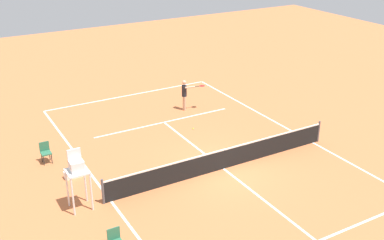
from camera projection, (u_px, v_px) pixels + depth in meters
ground_plane at (223, 169)px, 20.76m from camera, size 60.00×60.00×0.00m
court_lines at (223, 169)px, 20.76m from camera, size 10.50×21.22×0.01m
tennis_net at (224, 159)px, 20.57m from camera, size 11.10×0.10×1.07m
player_serving at (185, 92)px, 26.61m from camera, size 1.26×0.77×1.76m
tennis_ball at (193, 129)px, 24.57m from camera, size 0.07×0.07×0.07m
umpire_chair at (77, 171)px, 17.38m from camera, size 0.80×0.80×2.41m
courtside_chair_mid at (45, 151)px, 21.11m from camera, size 0.44×0.46×0.95m
equipment_bag at (73, 174)px, 20.05m from camera, size 0.76×0.32×0.30m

